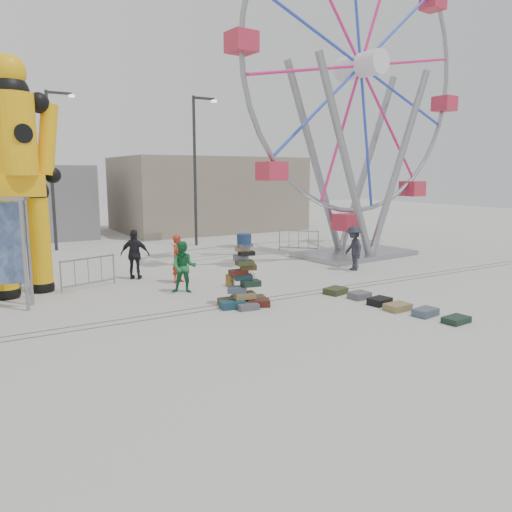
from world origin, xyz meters
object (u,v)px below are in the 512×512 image
suitcase_tower (244,286)px  pedestrian_red (179,259)px  pedestrian_green (184,267)px  pedestrian_black (135,254)px  crash_test_dummy (16,168)px  barricade_wheel_front (357,252)px  ferris_wheel (360,92)px  pedestrian_grey (354,248)px  steamer_trunk (240,280)px  barricade_dummy_c (88,273)px  barricade_wheel_back (299,241)px  lamp_post_right (196,163)px  lamp_post_left (53,163)px

suitcase_tower → pedestrian_red: (-0.46, 4.03, 0.27)m
pedestrian_green → pedestrian_black: size_ratio=0.92×
crash_test_dummy → barricade_wheel_front: bearing=-25.0°
pedestrian_black → ferris_wheel: bearing=-147.4°
pedestrian_grey → pedestrian_green: bearing=-73.5°
steamer_trunk → barricade_dummy_c: barricade_dummy_c is taller
ferris_wheel → pedestrian_green: ferris_wheel is taller
crash_test_dummy → pedestrian_black: crash_test_dummy is taller
pedestrian_grey → steamer_trunk: bearing=-73.1°
barricade_wheel_back → pedestrian_green: (-8.50, -5.31, 0.32)m
ferris_wheel → suitcase_tower: bearing=-155.1°
lamp_post_right → steamer_trunk: lamp_post_right is taller
crash_test_dummy → ferris_wheel: bearing=-17.9°
pedestrian_black → pedestrian_grey: (8.24, -2.89, -0.02)m
lamp_post_left → pedestrian_grey: 15.66m
crash_test_dummy → pedestrian_red: (5.06, -0.87, -3.24)m
pedestrian_black → lamp_post_right: bearing=-95.4°
ferris_wheel → pedestrian_green: (-9.99, -2.75, -6.78)m
suitcase_tower → pedestrian_green: suitcase_tower is taller
barricade_dummy_c → barricade_wheel_front: 11.27m
pedestrian_red → pedestrian_green: size_ratio=1.01×
ferris_wheel → lamp_post_right: bearing=119.7°
lamp_post_left → barricade_dummy_c: lamp_post_left is taller
barricade_wheel_front → pedestrian_red: bearing=124.4°
crash_test_dummy → barricade_dummy_c: crash_test_dummy is taller
barricade_dummy_c → pedestrian_green: 3.50m
crash_test_dummy → lamp_post_left: bearing=55.6°
pedestrian_red → steamer_trunk: bearing=-71.2°
lamp_post_right → ferris_wheel: size_ratio=0.51×
ferris_wheel → barricade_wheel_front: ferris_wheel is taller
barricade_wheel_front → pedestrian_red: size_ratio=1.14×
lamp_post_right → pedestrian_grey: lamp_post_right is taller
ferris_wheel → steamer_trunk: 11.17m
lamp_post_left → barricade_dummy_c: bearing=-93.4°
lamp_post_right → pedestrian_grey: 10.83m
lamp_post_right → lamp_post_left: bearing=164.1°
pedestrian_black → crash_test_dummy: bearing=41.6°
barricade_wheel_back → pedestrian_red: (-8.06, -3.77, 0.33)m
pedestrian_red → lamp_post_right: bearing=33.3°
barricade_wheel_back → pedestrian_black: size_ratio=1.06×
steamer_trunk → pedestrian_grey: size_ratio=0.49×
suitcase_tower → barricade_wheel_front: size_ratio=1.10×
ferris_wheel → pedestrian_red: (-9.55, -1.21, -6.77)m
lamp_post_left → pedestrian_green: 12.67m
pedestrian_green → steamer_trunk: bearing=29.2°
steamer_trunk → pedestrian_red: pedestrian_red is taller
suitcase_tower → barricade_wheel_back: suitcase_tower is taller
lamp_post_left → crash_test_dummy: (-2.60, -9.56, -0.36)m
lamp_post_right → barricade_wheel_front: 10.38m
lamp_post_left → steamer_trunk: 13.40m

